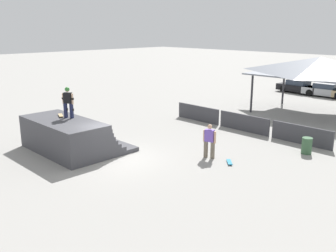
# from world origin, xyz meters

# --- Properties ---
(ground_plane) EXTENTS (160.00, 160.00, 0.00)m
(ground_plane) POSITION_xyz_m (0.00, 0.00, 0.00)
(ground_plane) COLOR gray
(quarter_pipe_ramp) EXTENTS (5.20, 4.02, 1.71)m
(quarter_pipe_ramp) POSITION_xyz_m (-2.77, -0.86, 0.77)
(quarter_pipe_ramp) COLOR #424247
(quarter_pipe_ramp) RESTS_ON ground
(skater_on_deck) EXTENTS (0.67, 0.48, 1.63)m
(skater_on_deck) POSITION_xyz_m (-2.98, -0.66, 2.64)
(skater_on_deck) COLOR #1E2347
(skater_on_deck) RESTS_ON quarter_pipe_ramp
(skateboard_on_deck) EXTENTS (0.87, 0.51, 0.09)m
(skateboard_on_deck) POSITION_xyz_m (-3.59, -0.80, 1.76)
(skateboard_on_deck) COLOR silver
(skateboard_on_deck) RESTS_ON quarter_pipe_ramp
(bystander_walking) EXTENTS (0.69, 0.33, 1.72)m
(bystander_walking) POSITION_xyz_m (3.10, 3.49, 0.96)
(bystander_walking) COLOR #6B6051
(bystander_walking) RESTS_ON ground
(skateboard_on_ground) EXTENTS (0.69, 0.70, 0.09)m
(skateboard_on_ground) POSITION_xyz_m (4.30, 3.57, 0.06)
(skateboard_on_ground) COLOR silver
(skateboard_on_ground) RESTS_ON ground
(barrier_fence) EXTENTS (11.15, 0.12, 1.05)m
(barrier_fence) POSITION_xyz_m (1.43, 8.94, 0.53)
(barrier_fence) COLOR #3D3D42
(barrier_fence) RESTS_ON ground
(pavilion_shelter) EXTENTS (9.40, 5.62, 4.28)m
(pavilion_shelter) POSITION_xyz_m (2.72, 16.25, 3.57)
(pavilion_shelter) COLOR #2D2D33
(pavilion_shelter) RESTS_ON ground
(trash_bin) EXTENTS (0.52, 0.52, 0.85)m
(trash_bin) POSITION_xyz_m (6.21, 7.55, 0.42)
(trash_bin) COLOR #385B3D
(trash_bin) RESTS_ON ground
(parked_car_black) EXTENTS (4.40, 2.16, 1.27)m
(parked_car_black) POSITION_xyz_m (-2.91, 24.79, 0.60)
(parked_car_black) COLOR black
(parked_car_black) RESTS_ON ground
(parked_car_silver) EXTENTS (4.25, 1.75, 1.27)m
(parked_car_silver) POSITION_xyz_m (-0.05, 24.57, 0.60)
(parked_car_silver) COLOR #A8AAAF
(parked_car_silver) RESTS_ON ground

